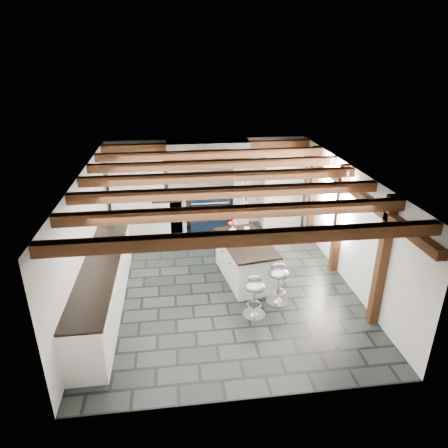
{
  "coord_description": "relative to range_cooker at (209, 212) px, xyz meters",
  "views": [
    {
      "loc": [
        -0.84,
        -6.9,
        4.29
      ],
      "look_at": [
        0.1,
        0.4,
        1.1
      ],
      "focal_mm": 32.0,
      "sensor_mm": 36.0,
      "label": 1
    }
  ],
  "objects": [
    {
      "name": "kitchen_island",
      "position": [
        0.49,
        -2.57,
        -0.04
      ],
      "size": [
        1.12,
        1.78,
        1.1
      ],
      "rotation": [
        0.0,
        0.0,
        0.16
      ],
      "color": "white",
      "rests_on": "ground"
    },
    {
      "name": "bar_stool_near",
      "position": [
        0.94,
        -3.5,
        0.02
      ],
      "size": [
        0.42,
        0.42,
        0.78
      ],
      "rotation": [
        0.0,
        0.0,
        -0.04
      ],
      "color": "silver",
      "rests_on": "ground"
    },
    {
      "name": "room_shell",
      "position": [
        -0.61,
        -1.26,
        0.6
      ],
      "size": [
        6.0,
        6.03,
        6.0
      ],
      "color": "silver",
      "rests_on": "ground"
    },
    {
      "name": "ground",
      "position": [
        0.0,
        -2.68,
        -0.47
      ],
      "size": [
        6.0,
        6.0,
        0.0
      ],
      "primitive_type": "plane",
      "color": "black",
      "rests_on": "ground"
    },
    {
      "name": "bar_stool_far",
      "position": [
        0.43,
        -3.84,
        0.0
      ],
      "size": [
        0.42,
        0.42,
        0.75
      ],
      "rotation": [
        0.0,
        0.0,
        -0.15
      ],
      "color": "silver",
      "rests_on": "ground"
    },
    {
      "name": "range_cooker",
      "position": [
        0.0,
        0.0,
        0.0
      ],
      "size": [
        1.0,
        0.63,
        0.99
      ],
      "color": "black",
      "rests_on": "ground"
    }
  ]
}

